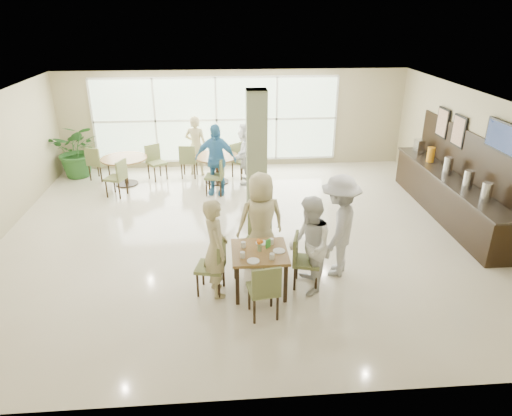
{
  "coord_description": "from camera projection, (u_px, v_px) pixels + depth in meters",
  "views": [
    {
      "loc": [
        -0.39,
        -8.66,
        4.44
      ],
      "look_at": [
        0.2,
        -1.2,
        1.1
      ],
      "focal_mm": 32.0,
      "sensor_mm": 36.0,
      "label": 1
    }
  ],
  "objects": [
    {
      "name": "ground",
      "position": [
        242.0,
        233.0,
        9.72
      ],
      "size": [
        10.0,
        10.0,
        0.0
      ],
      "primitive_type": "plane",
      "color": "beige",
      "rests_on": "ground"
    },
    {
      "name": "room_shell",
      "position": [
        241.0,
        156.0,
        9.03
      ],
      "size": [
        10.0,
        10.0,
        10.0
      ],
      "color": "white",
      "rests_on": "ground"
    },
    {
      "name": "window_bank",
      "position": [
        217.0,
        120.0,
        13.18
      ],
      "size": [
        7.0,
        0.04,
        7.0
      ],
      "color": "silver",
      "rests_on": "ground"
    },
    {
      "name": "column",
      "position": [
        256.0,
        152.0,
        10.27
      ],
      "size": [
        0.45,
        0.45,
        2.8
      ],
      "primitive_type": "cube",
      "color": "#5E6848",
      "rests_on": "ground"
    },
    {
      "name": "main_table",
      "position": [
        260.0,
        256.0,
        7.52
      ],
      "size": [
        0.92,
        0.92,
        0.75
      ],
      "color": "brown",
      "rests_on": "ground"
    },
    {
      "name": "round_table_left",
      "position": [
        124.0,
        163.0,
        12.11
      ],
      "size": [
        1.21,
        1.21,
        0.75
      ],
      "color": "brown",
      "rests_on": "ground"
    },
    {
      "name": "round_table_right",
      "position": [
        217.0,
        162.0,
        12.26
      ],
      "size": [
        1.17,
        1.17,
        0.75
      ],
      "color": "brown",
      "rests_on": "ground"
    },
    {
      "name": "chairs_main_table",
      "position": [
        259.0,
        264.0,
        7.63
      ],
      "size": [
        2.17,
        2.06,
        0.95
      ],
      "color": "olive",
      "rests_on": "ground"
    },
    {
      "name": "chairs_table_left",
      "position": [
        124.0,
        168.0,
        12.15
      ],
      "size": [
        2.21,
        1.85,
        0.95
      ],
      "color": "olive",
      "rests_on": "ground"
    },
    {
      "name": "chairs_table_right",
      "position": [
        215.0,
        166.0,
        12.3
      ],
      "size": [
        2.03,
        1.85,
        0.95
      ],
      "color": "olive",
      "rests_on": "ground"
    },
    {
      "name": "tabletop_clutter",
      "position": [
        261.0,
        248.0,
        7.44
      ],
      "size": [
        0.75,
        0.79,
        0.21
      ],
      "color": "white",
      "rests_on": "main_table"
    },
    {
      "name": "buffet_counter",
      "position": [
        448.0,
        193.0,
        10.29
      ],
      "size": [
        0.64,
        4.7,
        1.95
      ],
      "color": "black",
      "rests_on": "ground"
    },
    {
      "name": "wall_tv",
      "position": [
        502.0,
        137.0,
        8.65
      ],
      "size": [
        0.06,
        1.0,
        0.58
      ],
      "color": "black",
      "rests_on": "ground"
    },
    {
      "name": "framed_art_a",
      "position": [
        459.0,
        131.0,
        10.23
      ],
      "size": [
        0.05,
        0.55,
        0.7
      ],
      "color": "black",
      "rests_on": "ground"
    },
    {
      "name": "framed_art_b",
      "position": [
        443.0,
        123.0,
        10.96
      ],
      "size": [
        0.05,
        0.55,
        0.7
      ],
      "color": "black",
      "rests_on": "ground"
    },
    {
      "name": "potted_plant",
      "position": [
        78.0,
        150.0,
        12.65
      ],
      "size": [
        1.37,
        1.37,
        1.52
      ],
      "primitive_type": "imported",
      "rotation": [
        0.0,
        0.0,
        -0.0
      ],
      "color": "#295D25",
      "rests_on": "ground"
    },
    {
      "name": "teen_left",
      "position": [
        216.0,
        248.0,
        7.37
      ],
      "size": [
        0.55,
        0.7,
        1.69
      ],
      "primitive_type": "imported",
      "rotation": [
        0.0,
        0.0,
        1.82
      ],
      "color": "tan",
      "rests_on": "ground"
    },
    {
      "name": "teen_far",
      "position": [
        261.0,
        221.0,
        8.19
      ],
      "size": [
        0.96,
        0.67,
        1.79
      ],
      "primitive_type": "imported",
      "rotation": [
        0.0,
        0.0,
        3.37
      ],
      "color": "tan",
      "rests_on": "ground"
    },
    {
      "name": "teen_right",
      "position": [
        310.0,
        246.0,
        7.45
      ],
      "size": [
        0.66,
        0.83,
        1.68
      ],
      "primitive_type": "imported",
      "rotation": [
        0.0,
        0.0,
        -1.6
      ],
      "color": "white",
      "rests_on": "ground"
    },
    {
      "name": "teen_standing",
      "position": [
        339.0,
        226.0,
        7.91
      ],
      "size": [
        1.16,
        1.38,
        1.86
      ],
      "primitive_type": "imported",
      "rotation": [
        0.0,
        0.0,
        -2.05
      ],
      "color": "#B8B8BB",
      "rests_on": "ground"
    },
    {
      "name": "adult_a",
      "position": [
        216.0,
        160.0,
        11.4
      ],
      "size": [
        1.18,
        0.85,
        1.81
      ],
      "primitive_type": "imported",
      "rotation": [
        0.0,
        0.0,
        -0.25
      ],
      "color": "#3E86BC",
      "rests_on": "ground"
    },
    {
      "name": "adult_b",
      "position": [
        246.0,
        153.0,
        12.19
      ],
      "size": [
        0.91,
        1.61,
        1.63
      ],
      "primitive_type": "imported",
      "rotation": [
        0.0,
        0.0,
        -1.74
      ],
      "color": "white",
      "rests_on": "ground"
    },
    {
      "name": "adult_standing",
      "position": [
        196.0,
        146.0,
        12.73
      ],
      "size": [
        0.7,
        0.55,
        1.69
      ],
      "primitive_type": "imported",
      "rotation": [
        0.0,
        0.0,
        2.89
      ],
      "color": "tan",
      "rests_on": "ground"
    }
  ]
}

